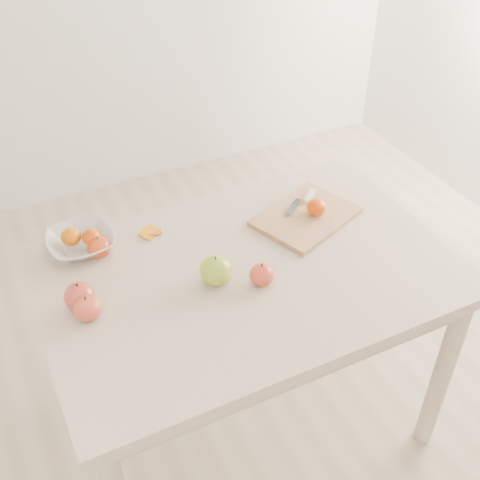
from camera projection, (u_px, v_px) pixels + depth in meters
name	position (u px, v px, depth m)	size (l,w,h in m)	color
ground	(246.00, 420.00, 2.22)	(3.50, 3.50, 0.00)	#C6B293
table	(247.00, 293.00, 1.81)	(1.20, 0.80, 0.75)	beige
cutting_board	(306.00, 217.00, 1.93)	(0.31, 0.23, 0.02)	tan
board_tangerine	(316.00, 207.00, 1.92)	(0.06, 0.06, 0.05)	#E55708
fruit_bowl	(81.00, 242.00, 1.81)	(0.20, 0.20, 0.05)	silver
bowl_tangerine_near	(71.00, 237.00, 1.79)	(0.06, 0.06, 0.05)	#C95907
bowl_tangerine_far	(91.00, 237.00, 1.80)	(0.06, 0.06, 0.05)	#D73F07
orange_peel_a	(150.00, 234.00, 1.88)	(0.06, 0.04, 0.00)	orange
orange_peel_b	(154.00, 233.00, 1.88)	(0.04, 0.04, 0.00)	#D2610E
paring_knife	(307.00, 198.00, 1.99)	(0.16, 0.09, 0.01)	white
apple_green	(216.00, 271.00, 1.68)	(0.09, 0.09, 0.08)	olive
apple_red_a	(99.00, 247.00, 1.78)	(0.07, 0.07, 0.06)	maroon
apple_red_d	(87.00, 308.00, 1.58)	(0.07, 0.07, 0.07)	maroon
apple_red_b	(80.00, 296.00, 1.61)	(0.08, 0.08, 0.07)	maroon
apple_red_e	(262.00, 275.00, 1.68)	(0.07, 0.07, 0.06)	#A7181B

